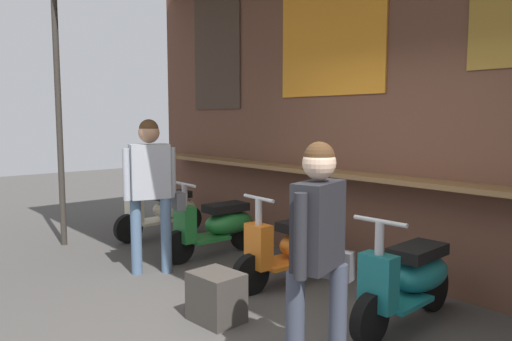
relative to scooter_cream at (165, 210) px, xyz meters
name	(u,v)px	position (x,y,z in m)	size (l,w,h in m)	color
ground_plane	(264,335)	(3.42, -1.08, -0.39)	(25.98, 25.98, 0.00)	#474442
market_stall_facade	(403,77)	(3.42, 0.79, 1.75)	(9.28, 2.47, 3.87)	brown
scooter_cream	(165,210)	(0.00, 0.00, 0.00)	(0.46, 1.40, 0.97)	beige
scooter_green	(218,225)	(1.33, 0.00, 0.00)	(0.46, 1.40, 0.97)	#237533
scooter_orange	(295,246)	(2.69, 0.00, 0.00)	(0.49, 1.40, 0.97)	orange
scooter_teal	(410,279)	(4.05, 0.00, 0.00)	(0.46, 1.40, 0.97)	#197075
shopper_with_handbag	(319,241)	(4.18, -1.30, 0.57)	(0.39, 0.64, 1.59)	#383D4C
shopper_browsing	(151,180)	(1.42, -0.97, 0.67)	(0.37, 0.68, 1.72)	slate
merchandise_crate	(216,297)	(2.94, -1.21, -0.18)	(0.43, 0.35, 0.42)	#3D3833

